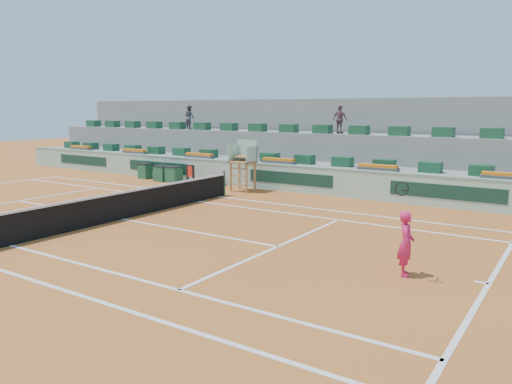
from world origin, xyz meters
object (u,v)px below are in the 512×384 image
drink_cooler_a (173,174)px  tennis_player (406,243)px  player_bag (216,182)px  umpire_chair (244,158)px

drink_cooler_a → tennis_player: size_ratio=0.37×
player_bag → umpire_chair: 2.61m
umpire_chair → drink_cooler_a: 4.87m
player_bag → umpire_chair: size_ratio=0.34×
umpire_chair → drink_cooler_a: bearing=177.2°
drink_cooler_a → tennis_player: (14.87, -8.19, 0.36)m
player_bag → umpire_chair: umpire_chair is taller
player_bag → drink_cooler_a: size_ratio=0.98×
umpire_chair → player_bag: bearing=164.3°
player_bag → umpire_chair: (2.15, -0.60, 1.36)m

